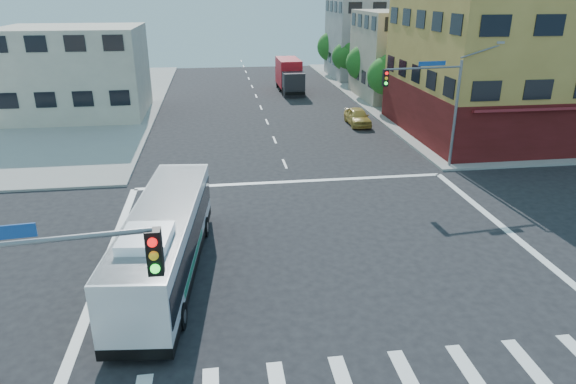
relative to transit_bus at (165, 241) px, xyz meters
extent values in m
plane|color=black|center=(6.74, 0.85, -1.63)|extent=(120.00, 120.00, 0.00)
cube|color=#99968E|center=(41.74, 35.85, -1.55)|extent=(50.00, 50.00, 0.15)
cube|color=gold|center=(26.74, 19.35, 5.37)|extent=(18.00, 15.00, 14.00)
cube|color=#5A1415|center=(26.74, 19.35, 0.37)|extent=(18.09, 15.08, 4.00)
cube|color=tan|center=(23.74, 34.85, 2.87)|extent=(12.00, 10.00, 9.00)
cube|color=#A0A09B|center=(23.74, 48.85, 3.37)|extent=(12.00, 10.00, 10.00)
cube|color=beige|center=(-10.26, 30.85, 2.37)|extent=(12.00, 10.00, 8.00)
cylinder|color=slate|center=(17.54, 11.65, 1.87)|extent=(0.18, 0.18, 7.00)
cylinder|color=slate|center=(15.04, 11.40, 4.97)|extent=(5.01, 0.62, 0.12)
cube|color=black|center=(12.54, 11.15, 4.47)|extent=(0.32, 0.30, 1.00)
sphere|color=#FF0C0C|center=(12.54, 10.98, 4.77)|extent=(0.20, 0.20, 0.20)
sphere|color=yellow|center=(12.54, 10.98, 4.47)|extent=(0.20, 0.20, 0.20)
sphere|color=#19FF33|center=(12.54, 10.98, 4.17)|extent=(0.20, 0.20, 0.20)
cube|color=navy|center=(15.54, 11.45, 5.22)|extent=(1.80, 0.22, 0.28)
cube|color=gray|center=(20.04, 11.90, 6.37)|extent=(0.50, 0.22, 0.14)
cylinder|color=slate|center=(-1.56, -9.70, 4.97)|extent=(5.01, 0.62, 0.12)
cube|color=black|center=(0.94, -9.45, 4.47)|extent=(0.32, 0.30, 1.00)
sphere|color=#FF0C0C|center=(0.94, -9.62, 4.77)|extent=(0.20, 0.20, 0.20)
sphere|color=yellow|center=(0.94, -9.62, 4.47)|extent=(0.20, 0.20, 0.20)
sphere|color=#19FF33|center=(0.94, -9.62, 4.17)|extent=(0.20, 0.20, 0.20)
cylinder|color=#392614|center=(18.54, 28.85, -0.67)|extent=(0.28, 0.28, 1.92)
sphere|color=#195518|center=(18.54, 28.85, 1.74)|extent=(3.60, 3.60, 3.60)
sphere|color=#195518|center=(18.94, 28.55, 2.64)|extent=(2.52, 2.52, 2.52)
cylinder|color=#392614|center=(18.54, 36.85, -0.63)|extent=(0.28, 0.28, 1.99)
sphere|color=#195518|center=(18.54, 36.85, 1.89)|extent=(3.80, 3.80, 3.80)
sphere|color=#195518|center=(18.94, 36.55, 2.84)|extent=(2.66, 2.66, 2.66)
cylinder|color=#392614|center=(18.54, 44.85, -0.68)|extent=(0.28, 0.28, 1.89)
sphere|color=#195518|center=(18.54, 44.85, 1.62)|extent=(3.40, 3.40, 3.40)
sphere|color=#195518|center=(18.94, 44.55, 2.47)|extent=(2.38, 2.38, 2.38)
cylinder|color=#392614|center=(18.54, 52.85, -0.61)|extent=(0.28, 0.28, 2.03)
sphere|color=#195518|center=(18.54, 52.85, 2.00)|extent=(4.00, 4.00, 4.00)
sphere|color=#195518|center=(18.94, 52.55, 3.00)|extent=(2.80, 2.80, 2.80)
cube|color=black|center=(0.00, 0.02, -1.11)|extent=(3.54, 11.44, 0.42)
cube|color=white|center=(0.00, 0.02, 0.03)|extent=(3.53, 11.42, 2.67)
cube|color=black|center=(0.00, 0.02, 0.20)|extent=(3.54, 11.09, 1.17)
cube|color=black|center=(0.57, 5.55, 0.10)|extent=(2.19, 0.28, 1.26)
cube|color=#E5590C|center=(0.58, 5.58, 1.04)|extent=(1.79, 0.23, 0.26)
cube|color=white|center=(0.00, 0.02, 1.31)|extent=(3.46, 11.19, 0.11)
cube|color=white|center=(-0.29, -2.77, 1.53)|extent=(1.87, 2.22, 0.34)
cube|color=#14734C|center=(-1.24, -0.32, -0.65)|extent=(0.55, 5.12, 0.26)
cube|color=#14734C|center=(1.15, -0.57, -0.65)|extent=(0.55, 5.12, 0.26)
cylinder|color=black|center=(-0.74, 3.71, -1.14)|extent=(0.38, 1.00, 0.97)
cylinder|color=#99999E|center=(-0.87, 3.72, -1.14)|extent=(0.09, 0.49, 0.49)
cylinder|color=black|center=(1.48, 3.48, -1.14)|extent=(0.38, 1.00, 0.97)
cylinder|color=#99999E|center=(1.61, 3.47, -1.14)|extent=(0.09, 0.49, 0.49)
cylinder|color=black|center=(-1.48, -3.44, -1.14)|extent=(0.38, 1.00, 0.97)
cylinder|color=#99999E|center=(-1.61, -3.43, -1.14)|extent=(0.09, 0.49, 0.49)
cylinder|color=black|center=(0.75, -3.67, -1.14)|extent=(0.38, 1.00, 0.97)
cylinder|color=#99999E|center=(0.88, -3.69, -1.14)|extent=(0.09, 0.49, 0.49)
cube|color=black|center=(10.82, 37.10, -0.33)|extent=(2.31, 2.21, 2.60)
cube|color=black|center=(10.82, 36.15, 0.07)|extent=(2.10, 0.09, 1.00)
cube|color=red|center=(10.80, 40.90, 0.47)|extent=(2.42, 5.61, 3.00)
cube|color=black|center=(10.81, 39.70, -1.08)|extent=(2.23, 8.01, 0.30)
cylinder|color=black|center=(9.77, 37.30, -1.13)|extent=(0.28, 1.00, 1.00)
cylinder|color=black|center=(11.87, 37.31, -1.13)|extent=(0.28, 1.00, 1.00)
cylinder|color=black|center=(9.76, 40.20, -1.13)|extent=(0.28, 1.00, 1.00)
cylinder|color=black|center=(11.86, 40.21, -1.13)|extent=(0.28, 1.00, 1.00)
cylinder|color=black|center=(9.75, 42.70, -1.13)|extent=(0.28, 1.00, 1.00)
cylinder|color=black|center=(11.85, 42.71, -1.13)|extent=(0.28, 1.00, 1.00)
imported|color=gold|center=(14.48, 23.68, -0.90)|extent=(1.74, 4.27, 1.45)
camera|label=1|loc=(2.36, -19.04, 9.48)|focal=32.00mm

